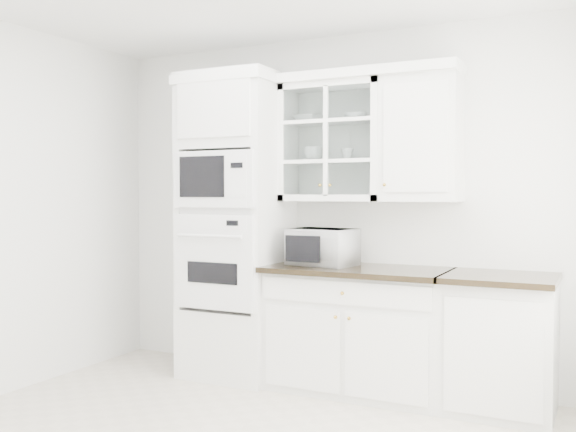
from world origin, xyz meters
The scene contains 12 objects.
room_shell centered at (0.00, 0.43, 1.78)m, with size 4.00×3.50×2.70m.
oven_column centered at (-0.75, 1.42, 1.20)m, with size 0.76×0.68×2.40m.
base_cabinet_run centered at (0.28, 1.45, 0.46)m, with size 1.32×0.67×0.92m.
extra_base_cabinet centered at (1.28, 1.45, 0.46)m, with size 0.72×0.67×0.92m.
upper_cabinet_glass centered at (0.03, 1.58, 1.85)m, with size 0.80×0.33×0.90m.
upper_cabinet_solid centered at (0.71, 1.58, 1.85)m, with size 0.55×0.33×0.90m, color white.
crown_molding centered at (-0.07, 1.56, 2.33)m, with size 2.14×0.38×0.07m, color white.
countertop_microwave centered at (0.00, 1.45, 1.06)m, with size 0.47×0.39×0.28m, color white.
bowl_a centered at (-0.18, 1.60, 2.04)m, with size 0.23×0.23×0.06m, color white.
bowl_b centered at (0.21, 1.58, 2.04)m, with size 0.17×0.17×0.05m, color white.
cup_a centered at (-0.13, 1.57, 1.77)m, with size 0.14×0.14×0.11m, color white.
cup_b centered at (0.14, 1.57, 1.75)m, with size 0.10×0.10×0.09m, color white.
Camera 1 is at (1.90, -2.98, 1.46)m, focal length 40.00 mm.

